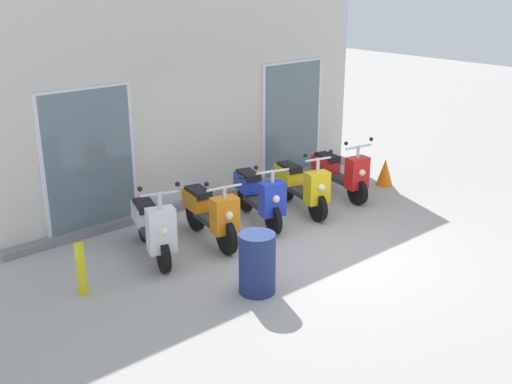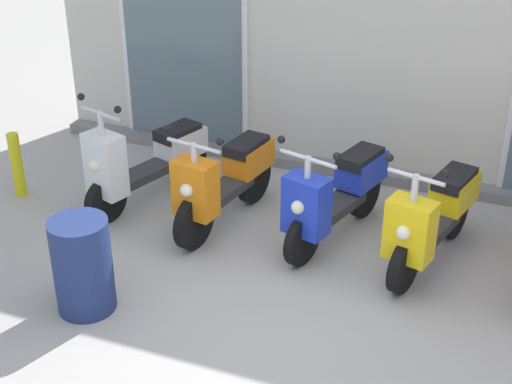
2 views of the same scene
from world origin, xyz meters
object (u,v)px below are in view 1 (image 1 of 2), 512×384
at_px(curb_bollard, 81,269).
at_px(scooter_blue, 259,194).
at_px(traffic_cone, 385,172).
at_px(scooter_white, 153,226).
at_px(trash_bin, 257,263).
at_px(scooter_orange, 210,212).
at_px(scooter_red, 340,172).
at_px(scooter_yellow, 301,185).

bearing_deg(curb_bollard, scooter_blue, 5.76).
bearing_deg(traffic_cone, curb_bollard, -178.64).
bearing_deg(scooter_white, trash_bin, -77.05).
bearing_deg(scooter_orange, scooter_white, 171.86).
bearing_deg(scooter_red, curb_bollard, -176.70).
distance_m(scooter_blue, scooter_yellow, 0.90).
bearing_deg(trash_bin, curb_bollard, 140.27).
bearing_deg(curb_bollard, scooter_orange, 6.07).
bearing_deg(traffic_cone, scooter_white, 177.53).
bearing_deg(scooter_blue, trash_bin, -132.04).
xyz_separation_m(scooter_orange, scooter_yellow, (1.97, 0.02, -0.01)).
bearing_deg(scooter_orange, scooter_red, 1.25).
relative_size(scooter_yellow, scooter_red, 1.03).
height_order(scooter_white, scooter_orange, scooter_white).
height_order(scooter_blue, trash_bin, scooter_blue).
height_order(scooter_yellow, trash_bin, scooter_yellow).
bearing_deg(scooter_blue, curb_bollard, -174.24).
height_order(scooter_orange, curb_bollard, scooter_orange).
distance_m(scooter_blue, traffic_cone, 3.10).
height_order(scooter_blue, scooter_yellow, scooter_yellow).
xyz_separation_m(scooter_orange, curb_bollard, (-2.24, -0.24, -0.12)).
distance_m(scooter_red, traffic_cone, 1.16).
relative_size(scooter_blue, trash_bin, 1.90).
xyz_separation_m(scooter_blue, traffic_cone, (3.09, -0.18, -0.22)).
height_order(scooter_red, traffic_cone, scooter_red).
xyz_separation_m(scooter_yellow, traffic_cone, (2.19, -0.10, -0.20)).
distance_m(scooter_blue, trash_bin, 2.37).
bearing_deg(scooter_white, scooter_yellow, -2.32).
distance_m(scooter_orange, scooter_yellow, 1.97).
relative_size(curb_bollard, trash_bin, 0.87).
xyz_separation_m(scooter_white, trash_bin, (0.41, -1.80, -0.06)).
bearing_deg(curb_bollard, traffic_cone, 1.36).
bearing_deg(trash_bin, scooter_red, 26.06).
relative_size(traffic_cone, trash_bin, 0.64).
relative_size(scooter_orange, trash_bin, 1.94).
bearing_deg(trash_bin, scooter_orange, 72.76).
height_order(scooter_orange, traffic_cone, scooter_orange).
distance_m(scooter_yellow, trash_bin, 3.01).
bearing_deg(scooter_yellow, scooter_white, 177.68).
distance_m(scooter_red, curb_bollard, 5.27).
relative_size(scooter_white, curb_bollard, 2.23).
bearing_deg(traffic_cone, trash_bin, -161.33).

